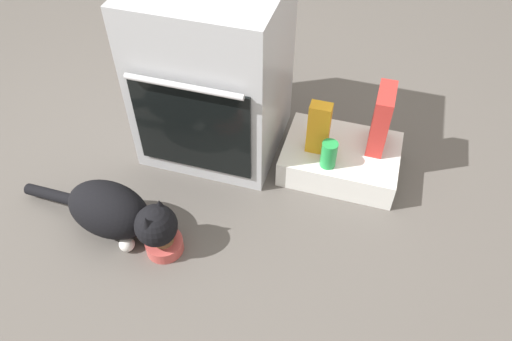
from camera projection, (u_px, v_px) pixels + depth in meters
The scene contains 8 objects.
ground at pixel (196, 196), 2.10m from camera, with size 8.00×8.00×0.00m, color #56514C.
oven at pixel (213, 72), 2.07m from camera, with size 0.58×0.57×0.77m.
pantry_cabinet at pixel (340, 159), 2.16m from camera, with size 0.50×0.36×0.13m, color white.
food_bowl at pixel (164, 244), 1.89m from camera, with size 0.15×0.15×0.09m.
cat at pixel (117, 213), 1.88m from camera, with size 0.74×0.26×0.24m.
juice_carton at pixel (319, 128), 2.03m from camera, with size 0.09×0.06×0.24m, color orange.
cereal_box at pixel (381, 119), 2.03m from camera, with size 0.07×0.18×0.28m, color #B72D28.
soda_can at pixel (329, 154), 2.00m from camera, with size 0.07×0.07×0.12m, color green.
Camera 1 is at (0.64, -1.24, 1.60)m, focal length 34.29 mm.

